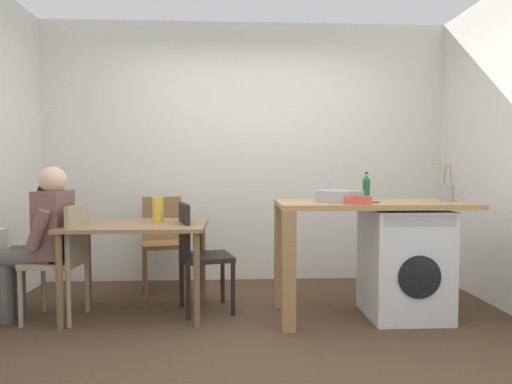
% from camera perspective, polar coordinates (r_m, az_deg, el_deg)
% --- Properties ---
extents(ground_plane, '(5.46, 5.46, 0.00)m').
position_cam_1_polar(ground_plane, '(3.28, -0.36, -18.18)').
color(ground_plane, '#4C3826').
extents(wall_back, '(4.60, 0.10, 2.70)m').
position_cam_1_polar(wall_back, '(4.81, -1.28, 4.99)').
color(wall_back, silver).
rests_on(wall_back, ground_plane).
extents(dining_table, '(1.10, 0.76, 0.74)m').
position_cam_1_polar(dining_table, '(3.77, -14.76, -5.32)').
color(dining_table, olive).
rests_on(dining_table, ground_plane).
extents(chair_person_seat, '(0.42, 0.42, 0.90)m').
position_cam_1_polar(chair_person_seat, '(3.85, -23.10, -7.35)').
color(chair_person_seat, gray).
rests_on(chair_person_seat, ground_plane).
extents(chair_opposite, '(0.49, 0.49, 0.90)m').
position_cam_1_polar(chair_opposite, '(3.76, -7.42, -7.38)').
color(chair_opposite, black).
rests_on(chair_opposite, ground_plane).
extents(chair_spare_by_wall, '(0.48, 0.48, 0.90)m').
position_cam_1_polar(chair_spare_by_wall, '(4.53, -11.68, -5.63)').
color(chair_spare_by_wall, olive).
rests_on(chair_spare_by_wall, ground_plane).
extents(seated_person, '(0.51, 0.52, 1.20)m').
position_cam_1_polar(seated_person, '(3.89, -25.34, -4.85)').
color(seated_person, '#595651').
rests_on(seated_person, ground_plane).
extents(kitchen_counter, '(1.50, 0.68, 0.92)m').
position_cam_1_polar(kitchen_counter, '(3.64, 11.29, -3.72)').
color(kitchen_counter, tan).
rests_on(kitchen_counter, ground_plane).
extents(washing_machine, '(0.60, 0.61, 0.86)m').
position_cam_1_polar(washing_machine, '(3.83, 18.20, -8.49)').
color(washing_machine, silver).
rests_on(washing_machine, ground_plane).
extents(sink_basin, '(0.38, 0.38, 0.09)m').
position_cam_1_polar(sink_basin, '(3.61, 10.53, -0.52)').
color(sink_basin, '#9EA0A5').
rests_on(sink_basin, kitchen_counter).
extents(tap, '(0.02, 0.02, 0.28)m').
position_cam_1_polar(tap, '(3.78, 9.91, 1.09)').
color(tap, '#B2B2B7').
rests_on(tap, kitchen_counter).
extents(bottle_tall_green, '(0.06, 0.06, 0.23)m').
position_cam_1_polar(bottle_tall_green, '(3.91, 13.76, 0.61)').
color(bottle_tall_green, '#19592D').
rests_on(bottle_tall_green, kitchen_counter).
extents(mixing_bowl, '(0.20, 0.20, 0.06)m').
position_cam_1_polar(mixing_bowl, '(3.44, 12.80, -0.94)').
color(mixing_bowl, '#D84C38').
rests_on(mixing_bowl, kitchen_counter).
extents(utensil_crock, '(0.11, 0.11, 0.30)m').
position_cam_1_polar(utensil_crock, '(3.96, 23.04, -0.04)').
color(utensil_crock, gray).
rests_on(utensil_crock, kitchen_counter).
extents(vase, '(0.09, 0.09, 0.21)m').
position_cam_1_polar(vase, '(3.82, -12.29, -2.17)').
color(vase, gold).
rests_on(vase, dining_table).
extents(scissors, '(0.15, 0.06, 0.01)m').
position_cam_1_polar(scissors, '(3.57, 14.21, -1.26)').
color(scissors, '#B2B2B7').
rests_on(scissors, kitchen_counter).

